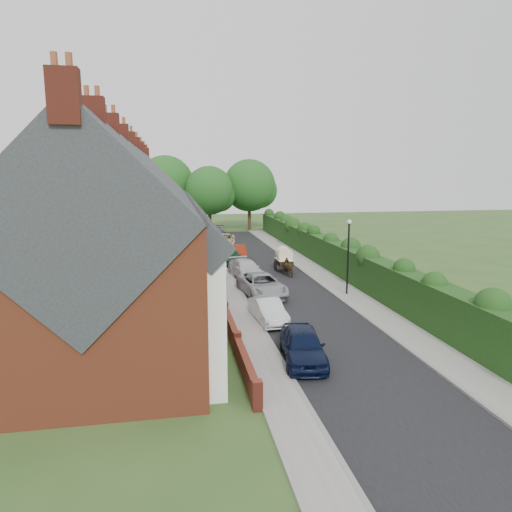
{
  "coord_description": "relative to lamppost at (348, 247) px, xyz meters",
  "views": [
    {
      "loc": [
        -8.0,
        -24.45,
        8.09
      ],
      "look_at": [
        -2.16,
        7.94,
        2.2
      ],
      "focal_mm": 32.0,
      "sensor_mm": 36.0,
      "label": 1
    }
  ],
  "objects": [
    {
      "name": "ground",
      "position": [
        -3.4,
        -4.0,
        -3.3
      ],
      "size": [
        140.0,
        140.0,
        0.0
      ],
      "primitive_type": "plane",
      "color": "#2D4C1E",
      "rests_on": "ground"
    },
    {
      "name": "road",
      "position": [
        -3.9,
        7.0,
        -3.29
      ],
      "size": [
        6.0,
        58.0,
        0.02
      ],
      "primitive_type": "cube",
      "color": "black",
      "rests_on": "ground"
    },
    {
      "name": "pavement_hedge_side",
      "position": [
        0.2,
        7.0,
        -3.24
      ],
      "size": [
        2.2,
        58.0,
        0.12
      ],
      "primitive_type": "cube",
      "color": "gray",
      "rests_on": "ground"
    },
    {
      "name": "pavement_house_side",
      "position": [
        -7.75,
        7.0,
        -3.24
      ],
      "size": [
        1.7,
        58.0,
        0.12
      ],
      "primitive_type": "cube",
      "color": "gray",
      "rests_on": "ground"
    },
    {
      "name": "kerb_hedge_side",
      "position": [
        -0.85,
        7.0,
        -3.23
      ],
      "size": [
        0.18,
        58.0,
        0.13
      ],
      "primitive_type": "cube",
      "color": "gray",
      "rests_on": "ground"
    },
    {
      "name": "kerb_house_side",
      "position": [
        -6.95,
        7.0,
        -3.23
      ],
      "size": [
        0.18,
        58.0,
        0.13
      ],
      "primitive_type": "cube",
      "color": "gray",
      "rests_on": "ground"
    },
    {
      "name": "hedge",
      "position": [
        2.0,
        7.0,
        -1.7
      ],
      "size": [
        2.1,
        58.0,
        2.85
      ],
      "color": "#113611",
      "rests_on": "ground"
    },
    {
      "name": "terrace_row",
      "position": [
        -14.27,
        5.98,
        1.18
      ],
      "size": [
        9.05,
        40.5,
        11.5
      ],
      "color": "#964026",
      "rests_on": "ground"
    },
    {
      "name": "garden_wall_row",
      "position": [
        -8.75,
        6.0,
        -2.84
      ],
      "size": [
        0.35,
        40.35,
        1.1
      ],
      "color": "maroon",
      "rests_on": "ground"
    },
    {
      "name": "lamppost",
      "position": [
        0.0,
        0.0,
        0.0
      ],
      "size": [
        0.32,
        0.32,
        5.16
      ],
      "color": "black",
      "rests_on": "ground"
    },
    {
      "name": "tree_far_left",
      "position": [
        -6.05,
        36.08,
        2.41
      ],
      "size": [
        7.14,
        6.8,
        9.29
      ],
      "color": "#332316",
      "rests_on": "ground"
    },
    {
      "name": "tree_far_right",
      "position": [
        -0.01,
        38.08,
        3.02
      ],
      "size": [
        7.98,
        7.6,
        10.31
      ],
      "color": "#332316",
      "rests_on": "ground"
    },
    {
      "name": "tree_far_back",
      "position": [
        -11.99,
        39.08,
        3.32
      ],
      "size": [
        8.4,
        8.0,
        10.82
      ],
      "color": "#332316",
      "rests_on": "ground"
    },
    {
      "name": "car_navy",
      "position": [
        -6.03,
        -10.2,
        -2.55
      ],
      "size": [
        2.33,
        4.59,
        1.5
      ],
      "primitive_type": "imported",
      "rotation": [
        0.0,
        0.0,
        -0.13
      ],
      "color": "black",
      "rests_on": "ground"
    },
    {
      "name": "car_silver_a",
      "position": [
        -6.4,
        -4.6,
        -2.65
      ],
      "size": [
        1.68,
        4.02,
        1.29
      ],
      "primitive_type": "imported",
      "rotation": [
        0.0,
        0.0,
        0.08
      ],
      "color": "silver",
      "rests_on": "ground"
    },
    {
      "name": "car_silver_b",
      "position": [
        -5.69,
        0.94,
        -2.55
      ],
      "size": [
        3.08,
        5.6,
        1.49
      ],
      "primitive_type": "imported",
      "rotation": [
        0.0,
        0.0,
        0.12
      ],
      "color": "#A3A5AA",
      "rests_on": "ground"
    },
    {
      "name": "car_white",
      "position": [
        -5.89,
        6.6,
        -2.6
      ],
      "size": [
        2.76,
        5.06,
        1.39
      ],
      "primitive_type": "imported",
      "rotation": [
        0.0,
        0.0,
        0.18
      ],
      "color": "silver",
      "rests_on": "ground"
    },
    {
      "name": "car_green",
      "position": [
        -6.4,
        12.1,
        -2.57
      ],
      "size": [
        1.92,
        4.34,
        1.45
      ],
      "primitive_type": "imported",
      "rotation": [
        0.0,
        0.0,
        0.05
      ],
      "color": "#113920",
      "rests_on": "ground"
    },
    {
      "name": "car_red",
      "position": [
        -5.4,
        14.52,
        -2.6
      ],
      "size": [
        1.79,
        4.32,
        1.39
      ],
      "primitive_type": "imported",
      "rotation": [
        0.0,
        0.0,
        -0.08
      ],
      "color": "maroon",
      "rests_on": "ground"
    },
    {
      "name": "car_beige",
      "position": [
        -5.75,
        23.06,
        -2.59
      ],
      "size": [
        3.0,
        5.36,
        1.42
      ],
      "primitive_type": "imported",
      "rotation": [
        0.0,
        0.0,
        -0.13
      ],
      "color": "beige",
      "rests_on": "ground"
    },
    {
      "name": "car_grey",
      "position": [
        -6.4,
        28.77,
        -2.51
      ],
      "size": [
        3.3,
        5.75,
        1.57
      ],
      "primitive_type": "imported",
      "rotation": [
        0.0,
        0.0,
        -0.22
      ],
      "color": "#515258",
      "rests_on": "ground"
    },
    {
      "name": "horse",
      "position": [
        -2.38,
        6.4,
        -2.59
      ],
      "size": [
        1.16,
        1.82,
        1.42
      ],
      "primitive_type": "imported",
      "rotation": [
        0.0,
        0.0,
        3.39
      ],
      "color": "#422F18",
      "rests_on": "ground"
    },
    {
      "name": "horse_cart",
      "position": [
        -2.38,
        8.22,
        -2.08
      ],
      "size": [
        1.34,
        2.95,
        2.13
      ],
      "color": "black",
      "rests_on": "ground"
    }
  ]
}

